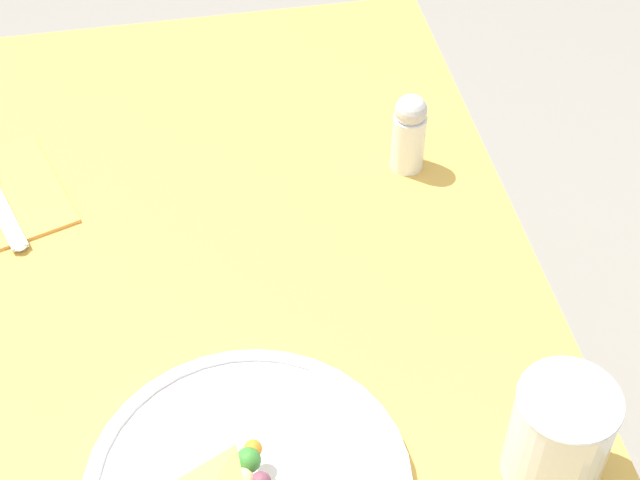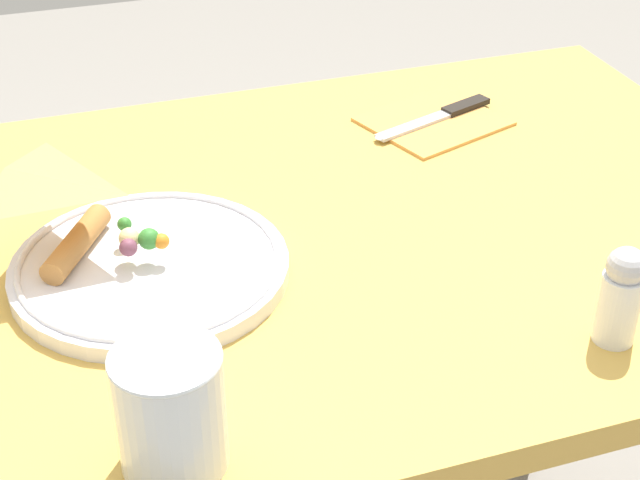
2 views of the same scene
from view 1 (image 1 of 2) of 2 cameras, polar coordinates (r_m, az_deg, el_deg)
milk_glass at (r=0.81m, az=13.69°, el=-11.17°), size 0.08×0.08×0.10m
salt_shaker at (r=1.04m, az=5.21°, el=6.27°), size 0.04×0.04×0.09m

